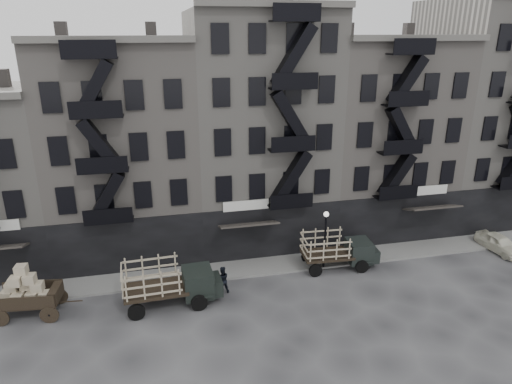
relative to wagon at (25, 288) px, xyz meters
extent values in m
plane|color=#38383A|center=(15.69, -1.26, -1.80)|extent=(140.00, 140.00, 0.00)
cube|color=slate|center=(15.69, 2.49, -1.73)|extent=(55.00, 2.50, 0.15)
cube|color=gray|center=(5.69, 8.74, 5.70)|extent=(10.00, 10.00, 15.00)
cube|color=black|center=(5.69, 3.79, 0.20)|extent=(10.00, 0.35, 4.00)
cube|color=#595651|center=(5.69, 3.59, 13.40)|extent=(10.00, 0.50, 0.40)
cube|color=#4C4744|center=(2.69, 8.74, 13.80)|extent=(0.70, 0.70, 1.20)
cube|color=#4C4744|center=(8.19, 8.74, 13.80)|extent=(0.70, 0.70, 1.20)
cube|color=gray|center=(15.69, 8.74, 6.70)|extent=(10.00, 10.00, 17.00)
cube|color=black|center=(15.69, 3.79, 0.20)|extent=(10.00, 0.35, 4.00)
cube|color=#595651|center=(15.69, 3.59, 15.40)|extent=(10.00, 0.50, 0.40)
cube|color=#4C4744|center=(12.69, 8.74, 15.80)|extent=(0.70, 0.70, 1.20)
cube|color=#4C4744|center=(18.19, 8.74, 15.80)|extent=(0.70, 0.70, 1.20)
cube|color=gray|center=(25.69, 8.74, 5.70)|extent=(10.00, 10.00, 15.00)
cube|color=black|center=(25.69, 3.79, 0.20)|extent=(10.00, 0.35, 4.00)
cube|color=#595651|center=(25.69, 3.59, 13.40)|extent=(10.00, 0.50, 0.40)
cube|color=#4C4744|center=(22.69, 8.74, 13.80)|extent=(0.70, 0.70, 1.20)
cube|color=#4C4744|center=(28.19, 8.74, 13.80)|extent=(0.70, 0.70, 1.20)
cube|color=gray|center=(35.69, 8.74, 7.20)|extent=(10.00, 10.00, 18.00)
cube|color=black|center=(35.69, 3.79, 0.20)|extent=(10.00, 0.35, 4.00)
cylinder|color=black|center=(18.69, 1.34, 0.20)|extent=(0.14, 0.14, 4.00)
sphere|color=silver|center=(18.69, 1.34, 2.30)|extent=(0.36, 0.36, 0.36)
cube|color=black|center=(0.11, 0.01, -0.84)|extent=(3.61, 2.17, 0.19)
cylinder|color=black|center=(-1.12, 1.10, -1.27)|extent=(1.05, 0.21, 1.05)
cylinder|color=black|center=(1.33, -1.08, -1.27)|extent=(1.05, 0.21, 1.05)
cylinder|color=black|center=(1.54, 0.82, -1.27)|extent=(1.05, 0.21, 1.05)
cube|color=black|center=(1.63, -0.15, -0.46)|extent=(0.64, 1.57, 0.76)
cube|color=black|center=(7.29, -0.72, -0.65)|extent=(3.80, 2.34, 0.20)
cube|color=black|center=(9.80, -0.62, -0.54)|extent=(1.83, 2.04, 1.64)
cube|color=black|center=(10.78, -0.58, -0.87)|extent=(0.94, 1.67, 0.98)
cylinder|color=black|center=(9.74, -1.72, -1.31)|extent=(0.99, 0.28, 0.98)
cylinder|color=black|center=(9.64, 0.47, -1.31)|extent=(0.99, 0.28, 0.98)
cylinder|color=black|center=(6.13, -1.87, -1.31)|extent=(0.99, 0.28, 0.98)
cylinder|color=black|center=(6.04, 0.32, -1.31)|extent=(0.99, 0.28, 0.98)
cube|color=black|center=(18.94, 1.38, -0.75)|extent=(3.50, 2.20, 0.18)
cube|color=black|center=(21.22, 1.23, -0.65)|extent=(1.70, 1.89, 1.49)
cube|color=black|center=(22.12, 1.18, -0.95)|extent=(0.89, 1.54, 0.90)
cylinder|color=black|center=(21.06, 0.25, -1.35)|extent=(0.91, 0.28, 0.90)
cylinder|color=black|center=(21.18, 2.24, -1.35)|extent=(0.91, 0.28, 0.90)
cylinder|color=black|center=(17.78, 0.45, -1.35)|extent=(0.91, 0.28, 0.90)
cylinder|color=black|center=(17.90, 2.44, -1.35)|extent=(0.91, 0.28, 0.90)
imported|color=silver|center=(32.47, 0.94, -1.15)|extent=(1.93, 3.94, 1.29)
imported|color=black|center=(11.37, -0.10, -0.90)|extent=(0.92, 0.75, 1.80)
camera|label=1|loc=(7.85, -25.02, 13.95)|focal=32.00mm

